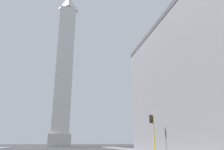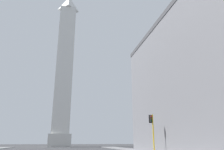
% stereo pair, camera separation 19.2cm
% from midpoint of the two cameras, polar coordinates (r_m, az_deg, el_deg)
% --- Properties ---
extents(obelisk, '(8.44, 8.44, 67.04)m').
position_cam_midpoint_polar(obelisk, '(94.42, -12.37, 2.16)').
color(obelisk, silver).
rests_on(obelisk, ground_plane).
extents(traffic_light_mid_right, '(0.79, 0.51, 6.22)m').
position_cam_midpoint_polar(traffic_light_mid_right, '(37.27, 10.47, -13.38)').
color(traffic_light_mid_right, yellow).
rests_on(traffic_light_mid_right, ground_plane).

